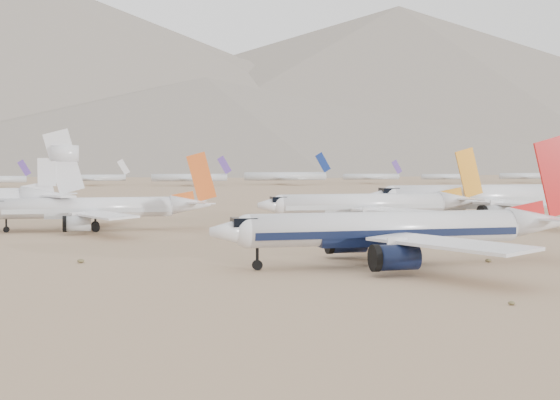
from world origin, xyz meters
TOP-DOWN VIEW (x-y plane):
  - ground at (0.00, 0.00)m, footprint 7000.00×7000.00m
  - main_airliner at (11.46, 1.80)m, footprint 49.94×48.78m
  - row2_navy_widebody at (58.87, 62.22)m, footprint 57.67×56.40m
  - row2_gold_tail at (28.76, 58.22)m, footprint 47.37×46.32m
  - row2_orange_tail at (-27.30, 63.79)m, footprint 44.39×43.42m
  - distant_storage_row at (0.08, 328.06)m, footprint 566.60×57.82m
  - mountain_range at (70.18, 1648.01)m, footprint 7354.00×3024.00m
  - foothills at (526.68, 1100.00)m, footprint 4637.50×1395.00m
  - desert_scrub at (-26.91, -24.06)m, footprint 219.83×121.67m

SIDE VIEW (x-z plane):
  - ground at x=0.00m, z-range 0.00..0.00m
  - desert_scrub at x=-26.91m, z-range -0.03..0.60m
  - distant_storage_row at x=0.08m, z-range -3.63..12.51m
  - row2_orange_tail at x=-27.30m, z-range -3.47..12.36m
  - row2_gold_tail at x=28.76m, z-range -3.72..13.15m
  - main_airliner at x=11.46m, z-range -3.97..13.66m
  - row2_navy_widebody at x=58.87m, z-range -4.53..15.99m
  - foothills at x=526.68m, z-range -10.35..144.65m
  - mountain_range at x=70.18m, z-range -44.68..425.32m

